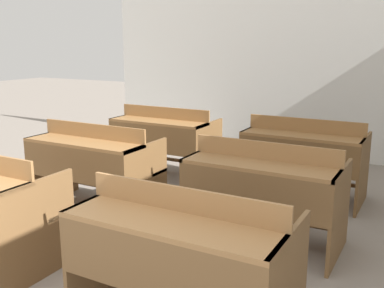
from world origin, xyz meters
name	(u,v)px	position (x,y,z in m)	size (l,w,h in m)	color
wall_back	(295,57)	(0.00, 5.87, 1.44)	(6.11, 0.06, 2.89)	silver
bench_front_right	(182,255)	(0.70, 1.38, 0.48)	(1.23, 0.70, 0.88)	brown
bench_second_left	(93,163)	(-1.05, 2.67, 0.48)	(1.23, 0.70, 0.88)	brown
bench_second_right	(264,189)	(0.71, 2.70, 0.48)	(1.23, 0.70, 0.88)	brown
bench_third_left	(164,139)	(-1.06, 3.99, 0.48)	(1.23, 0.70, 0.88)	brown
bench_third_right	(303,155)	(0.69, 3.99, 0.48)	(1.23, 0.70, 0.88)	brown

